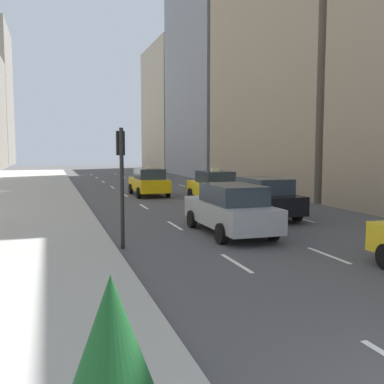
# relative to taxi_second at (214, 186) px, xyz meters

# --- Properties ---
(sidewalk_left) EXTENTS (8.00, 66.00, 0.15)m
(sidewalk_left) POSITION_rel_taxi_second_xyz_m (-11.00, 6.03, -0.81)
(sidewalk_left) COLOR #9E9E99
(sidewalk_left) RESTS_ON ground
(lane_markings) EXTENTS (5.72, 56.00, 0.01)m
(lane_markings) POSITION_rel_taxi_second_xyz_m (-1.40, 2.03, -0.87)
(lane_markings) COLOR white
(lane_markings) RESTS_ON ground
(building_row_right) EXTENTS (6.00, 64.77, 29.59)m
(building_row_right) POSITION_rel_taxi_second_xyz_m (8.00, 12.14, 11.94)
(building_row_right) COLOR gray
(building_row_right) RESTS_ON ground
(taxi_second) EXTENTS (2.02, 4.40, 1.87)m
(taxi_second) POSITION_rel_taxi_second_xyz_m (0.00, 0.00, 0.00)
(taxi_second) COLOR yellow
(taxi_second) RESTS_ON ground
(taxi_third) EXTENTS (2.02, 4.40, 1.87)m
(taxi_third) POSITION_rel_taxi_second_xyz_m (-2.80, 4.23, 0.00)
(taxi_third) COLOR yellow
(taxi_third) RESTS_ON ground
(sedan_black_near) EXTENTS (2.02, 4.87, 1.73)m
(sedan_black_near) POSITION_rel_taxi_second_xyz_m (0.00, -6.01, 0.00)
(sedan_black_near) COLOR black
(sedan_black_near) RESTS_ON ground
(sedan_silver_behind) EXTENTS (2.02, 4.93, 1.75)m
(sedan_silver_behind) POSITION_rel_taxi_second_xyz_m (-2.80, -9.19, 0.01)
(sedan_silver_behind) COLOR #9EA0A5
(sedan_silver_behind) RESTS_ON ground
(traffic_light_pole) EXTENTS (0.24, 0.42, 3.60)m
(traffic_light_pole) POSITION_rel_taxi_second_xyz_m (-6.75, -10.23, 1.53)
(traffic_light_pole) COLOR black
(traffic_light_pole) RESTS_ON ground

